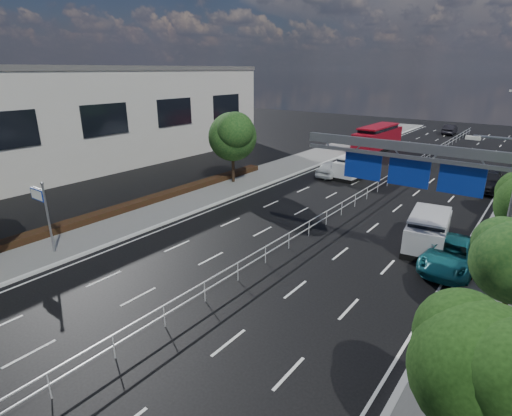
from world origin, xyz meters
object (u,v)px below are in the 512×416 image
Objects in this scene: red_bus at (378,138)px; near_car_dark at (450,130)px; near_car_silver at (331,168)px; parked_car_teal at (452,255)px; parked_car_dark at (489,181)px; silver_minivan at (428,231)px; white_minivan at (354,167)px; pedestrian_a at (477,266)px; toilet_sign at (42,204)px; overhead_gantry at (424,169)px.

red_bus is 21.16m from near_car_dark.
parked_car_teal is at bearing 129.82° from near_car_silver.
parked_car_dark is (14.59, -11.37, -0.93)m from red_bus.
silver_minivan is 2.71m from parked_car_teal.
white_minivan is 0.95× the size of parked_car_dark.
silver_minivan is 0.98× the size of parked_car_teal.
red_bus is at bearing 106.34° from white_minivan.
red_bus reaches higher than white_minivan.
red_bus reaches higher than parked_car_teal.
parked_car_teal is 3.42× the size of pedestrian_a.
red_bus is at bearing 108.62° from silver_minivan.
toilet_sign is at bearing -94.43° from red_bus.
pedestrian_a is (2.09, -19.09, 0.16)m from parked_car_dark.
near_car_dark is (-9.34, 51.99, -4.82)m from overhead_gantry.
toilet_sign reaches higher than parked_car_dark.
parked_car_teal is at bearing -89.34° from parked_car_dark.
red_bus is at bearing -91.27° from near_car_silver.
pedestrian_a is (2.92, 0.85, -4.67)m from overhead_gantry.
toilet_sign is 0.91× the size of near_car_dark.
silver_minivan is at bearing -47.19° from white_minivan.
near_car_dark is 51.22m from parked_car_teal.
overhead_gantry is 0.93× the size of red_bus.
toilet_sign reaches higher than red_bus.
white_minivan is (-10.50, 16.61, -4.55)m from overhead_gantry.
white_minivan is 0.46× the size of red_bus.
near_car_dark is at bearing -80.00° from pedestrian_a.
near_car_silver is at bearing 128.45° from silver_minivan.
pedestrian_a reaches higher than near_car_dark.
pedestrian_a is at bearing -37.67° from parked_car_teal.
near_car_dark is 48.90m from silver_minivan.
near_car_silver reaches higher than parked_car_dark.
parked_car_dark is (1.06, 16.00, -0.26)m from silver_minivan.
near_car_dark is at bearing 91.93° from white_minivan.
overhead_gantry is 6.04m from silver_minivan.
white_minivan reaches higher than parked_car_dark.
overhead_gantry is 20.54m from parked_car_dark.
overhead_gantry is at bearing -53.90° from white_minivan.
red_bus reaches higher than near_car_silver.
near_car_dark is (8.35, 62.05, -2.16)m from toilet_sign.
red_bus is 15.62m from near_car_silver.
pedestrian_a is (16.68, -30.47, -0.77)m from red_bus.
overhead_gantry is 2.21× the size of near_car_silver.
silver_minivan is at bearing -47.90° from pedestrian_a.
near_car_silver is 0.86× the size of parked_car_dark.
toilet_sign is 26.43m from near_car_silver.
silver_minivan is at bearing -95.49° from parked_car_dark.
red_bus reaches higher than silver_minivan.
pedestrian_a is (20.61, 10.91, -2.01)m from toilet_sign.
white_minivan is 15.08m from red_bus.
parked_car_dark is (18.52, 30.00, -2.16)m from toilet_sign.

